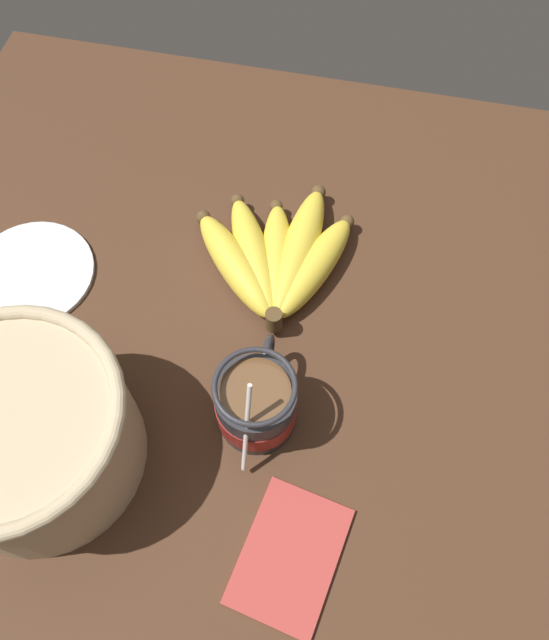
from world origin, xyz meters
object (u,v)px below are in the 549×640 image
woven_basket (25,434)px  small_plate (32,273)px  banana_bunch (276,258)px  coffee_mug (256,404)px

woven_basket → small_plate: size_ratio=1.44×
small_plate → banana_bunch: bearing=-75.8°
woven_basket → small_plate: woven_basket is taller
banana_bunch → small_plate: bearing=104.2°
banana_bunch → coffee_mug: bearing=-174.1°
coffee_mug → small_plate: size_ratio=0.92×
coffee_mug → woven_basket: woven_basket is taller
woven_basket → coffee_mug: bearing=-66.9°
coffee_mug → banana_bunch: coffee_mug is taller
coffee_mug → small_plate: bearing=68.9°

